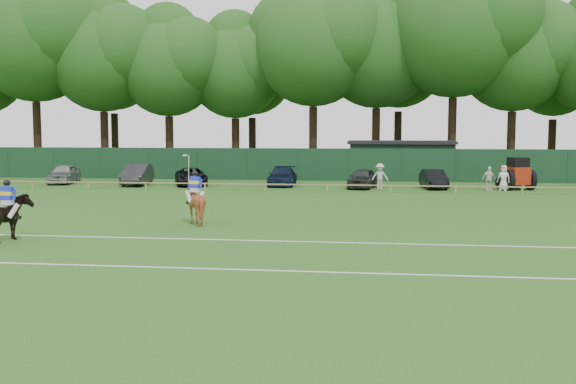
% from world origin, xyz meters
% --- Properties ---
extents(ground, '(160.00, 160.00, 0.00)m').
position_xyz_m(ground, '(0.00, 0.00, 0.00)').
color(ground, '#1E4C14').
rests_on(ground, ground).
extents(horse_dark, '(1.04, 2.04, 1.68)m').
position_xyz_m(horse_dark, '(-8.90, -2.35, 0.84)').
color(horse_dark, black).
rests_on(horse_dark, ground).
extents(horse_chestnut, '(1.65, 1.79, 1.73)m').
position_xyz_m(horse_chestnut, '(-3.44, 2.80, 0.86)').
color(horse_chestnut, brown).
rests_on(horse_chestnut, ground).
extents(sedan_silver, '(2.39, 4.42, 1.43)m').
position_xyz_m(sedan_silver, '(-18.65, 21.93, 0.71)').
color(sedan_silver, '#979A9C').
rests_on(sedan_silver, ground).
extents(sedan_grey, '(2.18, 4.68, 1.48)m').
position_xyz_m(sedan_grey, '(-12.86, 21.41, 0.74)').
color(sedan_grey, '#2D2D2F').
rests_on(sedan_grey, ground).
extents(suv_black, '(3.47, 4.95, 1.25)m').
position_xyz_m(suv_black, '(-8.93, 21.51, 0.63)').
color(suv_black, black).
rests_on(suv_black, ground).
extents(sedan_navy, '(2.08, 4.63, 1.32)m').
position_xyz_m(sedan_navy, '(-2.51, 22.29, 0.66)').
color(sedan_navy, '#101A33').
rests_on(sedan_navy, ground).
extents(hatch_grey, '(2.21, 4.12, 1.33)m').
position_xyz_m(hatch_grey, '(3.16, 21.00, 0.67)').
color(hatch_grey, '#2C2D2F').
rests_on(hatch_grey, ground).
extents(estate_black, '(1.79, 3.98, 1.27)m').
position_xyz_m(estate_black, '(7.92, 21.42, 0.63)').
color(estate_black, black).
rests_on(estate_black, ground).
extents(spectator_left, '(1.12, 0.67, 1.71)m').
position_xyz_m(spectator_left, '(4.33, 20.56, 0.85)').
color(spectator_left, beige).
rests_on(spectator_left, ground).
extents(spectator_mid, '(1.01, 0.71, 1.58)m').
position_xyz_m(spectator_mid, '(11.31, 20.05, 0.79)').
color(spectator_mid, silver).
rests_on(spectator_mid, ground).
extents(spectator_right, '(0.96, 0.83, 1.66)m').
position_xyz_m(spectator_right, '(12.30, 20.41, 0.83)').
color(spectator_right, silver).
rests_on(spectator_right, ground).
extents(rider_dark, '(0.94, 0.40, 1.41)m').
position_xyz_m(rider_dark, '(-8.90, -2.36, 1.58)').
color(rider_dark, silver).
rests_on(rider_dark, ground).
extents(rider_chestnut, '(0.93, 0.66, 2.05)m').
position_xyz_m(rider_chestnut, '(-3.44, 2.79, 1.63)').
color(rider_chestnut, silver).
rests_on(rider_chestnut, ground).
extents(pitch_lines, '(60.00, 5.10, 0.01)m').
position_xyz_m(pitch_lines, '(0.00, -3.50, 0.01)').
color(pitch_lines, silver).
rests_on(pitch_lines, ground).
extents(pitch_rail, '(62.10, 0.10, 0.50)m').
position_xyz_m(pitch_rail, '(0.00, 18.00, 0.45)').
color(pitch_rail, '#997F5B').
rests_on(pitch_rail, ground).
extents(perimeter_fence, '(92.08, 0.08, 2.50)m').
position_xyz_m(perimeter_fence, '(0.00, 27.00, 1.25)').
color(perimeter_fence, '#14351E').
rests_on(perimeter_fence, ground).
extents(utility_shed, '(8.40, 4.40, 3.04)m').
position_xyz_m(utility_shed, '(6.00, 30.00, 1.54)').
color(utility_shed, '#14331E').
rests_on(utility_shed, ground).
extents(tree_row, '(96.00, 12.00, 21.00)m').
position_xyz_m(tree_row, '(2.00, 35.00, 0.00)').
color(tree_row, '#26561C').
rests_on(tree_row, ground).
extents(tractor, '(2.34, 2.91, 2.13)m').
position_xyz_m(tractor, '(13.27, 21.37, 1.01)').
color(tractor, '#9A210E').
rests_on(tractor, ground).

